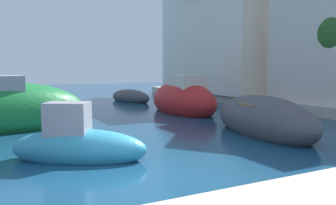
{
  "coord_description": "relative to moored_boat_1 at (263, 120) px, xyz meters",
  "views": [
    {
      "loc": [
        -2.88,
        -5.94,
        2.21
      ],
      "look_at": [
        4.47,
        8.28,
        0.6
      ],
      "focal_mm": 37.81,
      "sensor_mm": 36.0,
      "label": 1
    }
  ],
  "objects": [
    {
      "name": "moored_boat_1",
      "position": [
        0.0,
        0.0,
        0.0
      ],
      "size": [
        2.58,
        5.27,
        1.65
      ],
      "rotation": [
        0.0,
        0.0,
        4.56
      ],
      "color": "#3F3F47",
      "rests_on": "ground"
    },
    {
      "name": "moored_boat_5",
      "position": [
        0.41,
        6.09,
        0.14
      ],
      "size": [
        2.31,
        5.23,
        2.29
      ],
      "rotation": [
        0.0,
        0.0,
        1.54
      ],
      "color": "#B21E1E",
      "rests_on": "ground"
    },
    {
      "name": "moored_boat_6",
      "position": [
        -6.27,
        -0.54,
        -0.09
      ],
      "size": [
        3.34,
        2.61,
        1.61
      ],
      "rotation": [
        0.0,
        0.0,
        5.74
      ],
      "color": "teal",
      "rests_on": "ground"
    },
    {
      "name": "quay_promenade",
      "position": [
        -0.95,
        -3.29,
        -0.21
      ],
      "size": [
        44.0,
        32.0,
        0.5
      ],
      "color": "#BCB29E",
      "rests_on": "ground"
    },
    {
      "name": "ground",
      "position": [
        -5.27,
        -2.93,
        -0.46
      ],
      "size": [
        80.0,
        80.0,
        0.0
      ],
      "primitive_type": "plane",
      "color": "navy"
    },
    {
      "name": "waterfront_building_far",
      "position": [
        7.73,
        12.41,
        4.44
      ],
      "size": [
        6.32,
        9.89,
        8.68
      ],
      "color": "white",
      "rests_on": "quay_promenade"
    },
    {
      "name": "waterfront_building_annex",
      "position": [
        7.73,
        11.39,
        4.48
      ],
      "size": [
        6.89,
        9.97,
        8.76
      ],
      "color": "silver",
      "rests_on": "quay_promenade"
    },
    {
      "name": "moored_boat_3",
      "position": [
        0.08,
        12.33,
        -0.17
      ],
      "size": [
        2.09,
        3.7,
        1.01
      ],
      "rotation": [
        0.0,
        0.0,
        5.0
      ],
      "color": "#3F3F47",
      "rests_on": "ground"
    }
  ]
}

